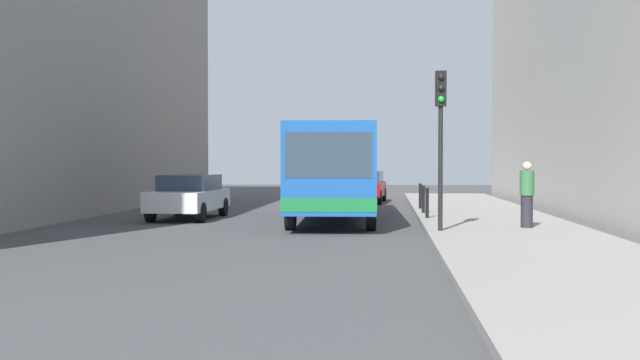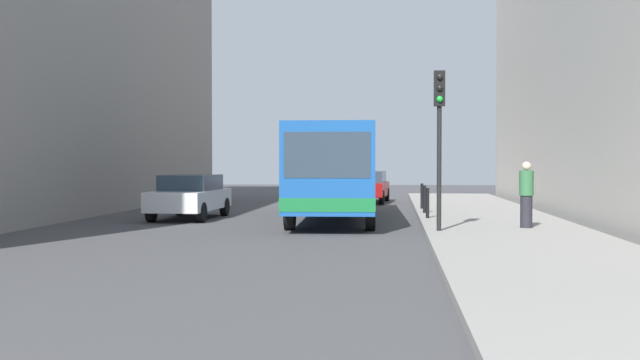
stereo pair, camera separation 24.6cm
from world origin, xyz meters
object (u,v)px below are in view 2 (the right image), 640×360
Objects in this scene: traffic_light at (439,120)px; bollard_mid at (424,199)px; car_behind_bus at (367,186)px; bollard_far at (422,196)px; bus at (335,168)px; pedestrian_near_signal at (526,195)px; bollard_near at (428,203)px; car_beside_bus at (190,195)px.

traffic_light reaches higher than bollard_mid.
car_behind_bus reaches higher than bollard_far.
bus is 6.24× the size of pedestrian_near_signal.
car_behind_bus is (0.68, 10.41, -0.94)m from bus.
bollard_near is at bearing 105.08° from car_behind_bus.
car_beside_bus is at bearing 65.80° from car_behind_bus.
bus is 3.38m from bollard_near.
bus is at bearing -123.20° from pedestrian_near_signal.
car_beside_bus is at bearing 146.22° from traffic_light.
pedestrian_near_signal is at bearing 159.09° from car_beside_bus.
pedestrian_near_signal is (2.49, -5.67, 0.42)m from bollard_mid.
bus reaches higher than car_beside_bus.
bollard_near is at bearing -90.00° from bollard_mid.
bus is 11.69× the size of bollard_far.
car_behind_bus is 7.13m from bollard_far.
car_beside_bus is 2.50× the size of pedestrian_near_signal.
car_beside_bus is 8.04m from bollard_mid.
bollard_far is at bearing 90.62° from traffic_light.
pedestrian_near_signal is (2.39, 1.11, -1.96)m from traffic_light.
bus is 2.50× the size of car_beside_bus.
bollard_far is at bearing -157.36° from pedestrian_near_signal.
car_beside_bus reaches higher than bollard_far.
bollard_near is 1.00× the size of bollard_mid.
traffic_light is 9.48m from bollard_far.
pedestrian_near_signal is (4.80, -14.80, 0.26)m from car_behind_bus.
bus reaches higher than bollard_mid.
traffic_light is at bearing -89.38° from bollard_far.
bollard_near is (-0.10, 4.39, -2.38)m from traffic_light.
pedestrian_near_signal is (2.49, -8.06, 0.42)m from bollard_far.
bollard_mid is (7.91, 1.42, -0.16)m from car_beside_bus.
bollard_near is (3.00, -1.12, -1.10)m from bus.
bollard_near is at bearing 174.31° from car_beside_bus.
car_beside_bus is at bearing -0.49° from bus.
bollard_near is (7.91, -0.97, -0.16)m from car_beside_bus.
bus is at bearing -156.91° from bollard_mid.
car_behind_bus is at bearing 104.23° from bollard_mid.
pedestrian_near_signal is at bearing -52.81° from bollard_near.
traffic_light reaches higher than bollard_far.
traffic_light is 4.99m from bollard_near.
car_beside_bus is 4.67× the size of bollard_near.
bus is 6.44m from traffic_light.
car_beside_bus reaches higher than bollard_mid.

